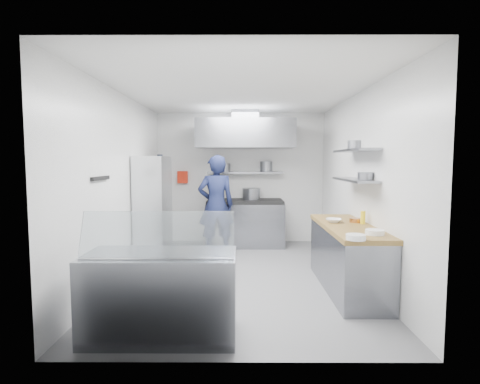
{
  "coord_description": "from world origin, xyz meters",
  "views": [
    {
      "loc": [
        0.02,
        -5.66,
        1.77
      ],
      "look_at": [
        0.0,
        0.6,
        1.25
      ],
      "focal_mm": 28.0,
      "sensor_mm": 36.0,
      "label": 1
    }
  ],
  "objects_px": {
    "gas_range": "(245,224)",
    "display_case": "(161,295)",
    "wire_rack": "(153,209)",
    "chef": "(216,205)"
  },
  "relations": [
    {
      "from": "gas_range",
      "to": "wire_rack",
      "type": "height_order",
      "value": "wire_rack"
    },
    {
      "from": "chef",
      "to": "wire_rack",
      "type": "relative_size",
      "value": 1.02
    },
    {
      "from": "chef",
      "to": "display_case",
      "type": "bearing_deg",
      "value": 71.8
    },
    {
      "from": "wire_rack",
      "to": "chef",
      "type": "bearing_deg",
      "value": 23.4
    },
    {
      "from": "gas_range",
      "to": "display_case",
      "type": "relative_size",
      "value": 1.07
    },
    {
      "from": "gas_range",
      "to": "wire_rack",
      "type": "bearing_deg",
      "value": -143.16
    },
    {
      "from": "gas_range",
      "to": "display_case",
      "type": "bearing_deg",
      "value": -102.16
    },
    {
      "from": "gas_range",
      "to": "chef",
      "type": "xyz_separation_m",
      "value": [
        -0.55,
        -0.76,
        0.49
      ]
    },
    {
      "from": "display_case",
      "to": "chef",
      "type": "bearing_deg",
      "value": 84.39
    },
    {
      "from": "gas_range",
      "to": "display_case",
      "type": "distance_m",
      "value": 4.19
    }
  ]
}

